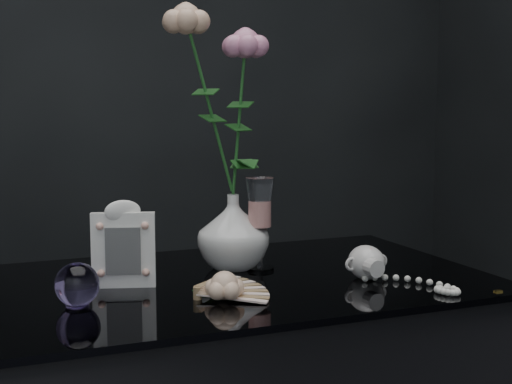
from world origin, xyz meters
name	(u,v)px	position (x,y,z in m)	size (l,w,h in m)	color
vase	(233,232)	(0.08, 0.13, 0.84)	(0.14, 0.14, 0.15)	white
wine_glass	(260,224)	(0.13, 0.10, 0.85)	(0.06, 0.06, 0.18)	white
picture_frame	(123,244)	(-0.15, 0.06, 0.84)	(0.12, 0.09, 0.16)	white
paperweight	(77,285)	(-0.24, -0.03, 0.80)	(0.07, 0.07, 0.07)	#9880D0
paper_fan	(198,292)	(-0.05, -0.06, 0.77)	(0.24, 0.19, 0.03)	beige
loose_rose	(224,286)	(-0.01, -0.09, 0.79)	(0.11, 0.15, 0.05)	beige
pearl_jar	(366,261)	(0.28, -0.04, 0.80)	(0.22, 0.23, 0.07)	silver
roses	(220,93)	(0.05, 0.12, 1.11)	(0.20, 0.10, 0.41)	#E0AE8B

